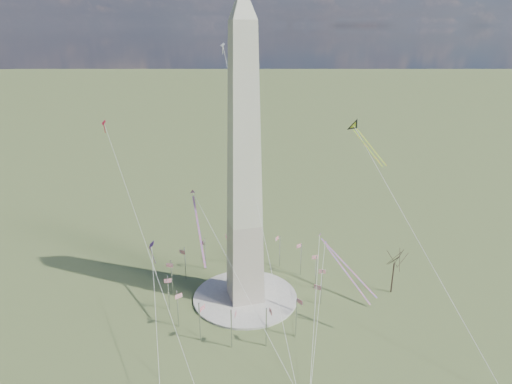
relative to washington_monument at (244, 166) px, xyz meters
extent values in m
plane|color=#525D2E|center=(0.00, 0.00, -47.95)|extent=(2000.00, 2000.00, 0.00)
cylinder|color=beige|center=(0.00, 0.00, -47.55)|extent=(36.00, 36.00, 0.80)
pyramid|color=beige|center=(0.00, 0.00, 47.85)|extent=(9.90, 9.90, 10.00)
cylinder|color=silver|center=(26.00, 0.00, -41.45)|extent=(0.36, 0.36, 13.00)
cube|color=red|center=(26.00, 1.30, -36.15)|extent=(2.40, 0.08, 1.50)
cylinder|color=silver|center=(24.02, 9.95, -41.45)|extent=(0.36, 0.36, 13.00)
cube|color=red|center=(23.52, 11.15, -36.15)|extent=(2.25, 0.99, 1.50)
cylinder|color=silver|center=(18.38, 18.38, -41.45)|extent=(0.36, 0.36, 13.00)
cube|color=red|center=(17.47, 19.30, -36.15)|extent=(1.75, 1.75, 1.50)
cylinder|color=silver|center=(9.95, 24.02, -41.45)|extent=(0.36, 0.36, 13.00)
cube|color=red|center=(8.75, 24.52, -36.15)|extent=(0.99, 2.25, 1.50)
cylinder|color=silver|center=(0.00, 26.00, -41.45)|extent=(0.36, 0.36, 13.00)
cube|color=red|center=(-1.30, 26.00, -36.15)|extent=(0.08, 2.40, 1.50)
cylinder|color=silver|center=(-9.95, 24.02, -41.45)|extent=(0.36, 0.36, 13.00)
cube|color=red|center=(-11.15, 23.52, -36.15)|extent=(0.99, 2.25, 1.50)
cylinder|color=silver|center=(-18.38, 18.38, -41.45)|extent=(0.36, 0.36, 13.00)
cube|color=red|center=(-19.30, 17.47, -36.15)|extent=(1.75, 1.75, 1.50)
cylinder|color=silver|center=(-24.02, 9.95, -41.45)|extent=(0.36, 0.36, 13.00)
cube|color=red|center=(-24.52, 8.75, -36.15)|extent=(2.25, 0.99, 1.50)
cylinder|color=silver|center=(-26.00, 0.00, -41.45)|extent=(0.36, 0.36, 13.00)
cube|color=red|center=(-26.00, -1.30, -36.15)|extent=(2.40, 0.08, 1.50)
cylinder|color=silver|center=(-24.02, -9.95, -41.45)|extent=(0.36, 0.36, 13.00)
cube|color=red|center=(-23.52, -11.15, -36.15)|extent=(2.25, 0.99, 1.50)
cylinder|color=silver|center=(-18.38, -18.38, -41.45)|extent=(0.36, 0.36, 13.00)
cube|color=red|center=(-17.47, -19.30, -36.15)|extent=(1.75, 1.75, 1.50)
cylinder|color=silver|center=(-9.95, -24.02, -41.45)|extent=(0.36, 0.36, 13.00)
cube|color=red|center=(-8.75, -24.52, -36.15)|extent=(0.99, 2.25, 1.50)
cylinder|color=silver|center=(0.00, -26.00, -41.45)|extent=(0.36, 0.36, 13.00)
cube|color=red|center=(1.30, -26.00, -36.15)|extent=(0.08, 2.40, 1.50)
cylinder|color=silver|center=(9.95, -24.02, -41.45)|extent=(0.36, 0.36, 13.00)
cube|color=red|center=(11.15, -23.52, -36.15)|extent=(0.99, 2.25, 1.50)
cylinder|color=silver|center=(18.38, -18.38, -41.45)|extent=(0.36, 0.36, 13.00)
cube|color=red|center=(19.30, -17.47, -36.15)|extent=(1.75, 1.75, 1.50)
cylinder|color=silver|center=(24.02, -9.95, -41.45)|extent=(0.36, 0.36, 13.00)
cube|color=red|center=(24.52, -8.75, -36.15)|extent=(2.25, 0.99, 1.50)
cylinder|color=#45332A|center=(51.15, -9.49, -42.21)|extent=(0.50, 0.50, 11.48)
cube|color=orange|center=(43.76, 0.33, 3.30)|extent=(5.15, 13.34, 9.83)
cube|color=orange|center=(42.08, -0.28, 3.30)|extent=(5.15, 13.34, 9.83)
cube|color=#411974|center=(-30.06, -0.52, -23.01)|extent=(1.78, 2.79, 2.22)
cube|color=#FF4B28|center=(-30.06, -0.52, -26.67)|extent=(1.61, 2.59, 7.66)
cube|color=#FF4B28|center=(27.34, -21.35, -28.06)|extent=(11.79, 17.61, 12.93)
cube|color=#FF4B28|center=(-15.48, -3.69, -18.33)|extent=(0.69, 22.87, 14.32)
cube|color=#FF4B28|center=(35.32, -6.13, -40.27)|extent=(8.78, 20.14, 13.49)
cube|color=red|center=(-42.54, 37.81, 8.69)|extent=(1.62, 1.77, 1.79)
cube|color=red|center=(-42.54, 37.81, 6.73)|extent=(0.41, 1.55, 4.11)
cube|color=white|center=(3.83, 49.93, 34.32)|extent=(1.54, 1.53, 1.62)
cube|color=white|center=(3.83, 49.93, 32.56)|extent=(0.33, 1.40, 3.70)
camera|label=1|loc=(-31.58, -132.64, 41.27)|focal=32.00mm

